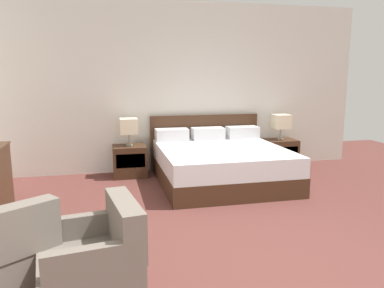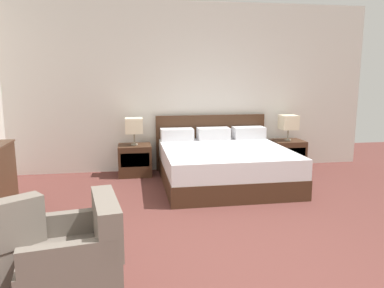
# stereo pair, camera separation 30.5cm
# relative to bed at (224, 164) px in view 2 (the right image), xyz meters

# --- Properties ---
(ground_plane) EXTENTS (11.07, 11.07, 0.00)m
(ground_plane) POSITION_rel_bed_xyz_m (-0.59, -2.70, -0.30)
(ground_plane) COLOR brown
(wall_back) EXTENTS (6.85, 0.06, 2.86)m
(wall_back) POSITION_rel_bed_xyz_m (-0.59, 1.02, 1.13)
(wall_back) COLOR beige
(wall_back) RESTS_ON ground
(bed) EXTENTS (1.94, 2.00, 0.96)m
(bed) POSITION_rel_bed_xyz_m (0.00, 0.00, 0.00)
(bed) COLOR #422819
(bed) RESTS_ON ground
(nightstand_left) EXTENTS (0.54, 0.47, 0.51)m
(nightstand_left) POSITION_rel_bed_xyz_m (-1.34, 0.69, -0.05)
(nightstand_left) COLOR #422819
(nightstand_left) RESTS_ON ground
(nightstand_right) EXTENTS (0.54, 0.47, 0.51)m
(nightstand_right) POSITION_rel_bed_xyz_m (1.34, 0.69, -0.05)
(nightstand_right) COLOR #422819
(nightstand_right) RESTS_ON ground
(table_lamp_left) EXTENTS (0.28, 0.28, 0.45)m
(table_lamp_left) POSITION_rel_bed_xyz_m (-1.34, 0.69, 0.52)
(table_lamp_left) COLOR gray
(table_lamp_left) RESTS_ON nightstand_left
(table_lamp_right) EXTENTS (0.28, 0.28, 0.45)m
(table_lamp_right) POSITION_rel_bed_xyz_m (1.34, 0.69, 0.52)
(table_lamp_right) COLOR gray
(table_lamp_right) RESTS_ON nightstand_right
(armchair_companion) EXTENTS (0.79, 0.78, 0.76)m
(armchair_companion) POSITION_rel_bed_xyz_m (-1.82, -2.81, -0.02)
(armchair_companion) COLOR #70665B
(armchair_companion) RESTS_ON ground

